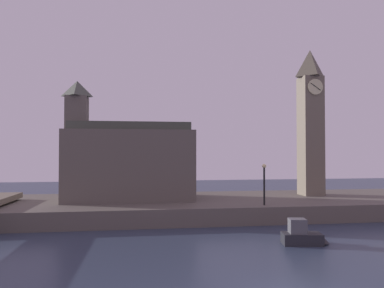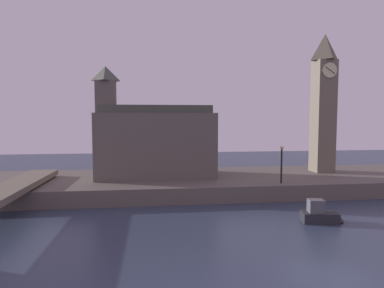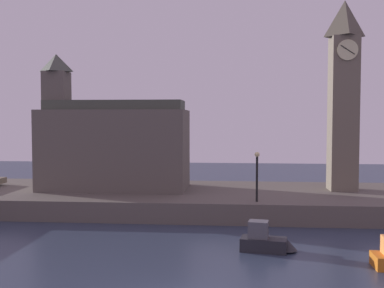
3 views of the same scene
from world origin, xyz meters
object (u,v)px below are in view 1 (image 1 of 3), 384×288
Objects in this scene: parliament_hall at (126,161)px; boat_barge_dark at (304,236)px; clock_tower at (310,120)px; streetlamp at (264,179)px.

boat_barge_dark is at bearing -45.70° from parliament_hall.
boat_barge_dark is at bearing -118.17° from clock_tower.
streetlamp is 1.09× the size of boat_barge_dark.
clock_tower reaches higher than streetlamp.
parliament_hall is 3.42× the size of streetlamp.
clock_tower is 1.28× the size of parliament_hall.
boat_barge_dark is (-7.05, -13.17, -8.91)m from clock_tower.
clock_tower is 17.39m from boat_barge_dark.
parliament_hall is 3.72× the size of boat_barge_dark.
boat_barge_dark is (0.21, -7.15, -3.17)m from streetlamp.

